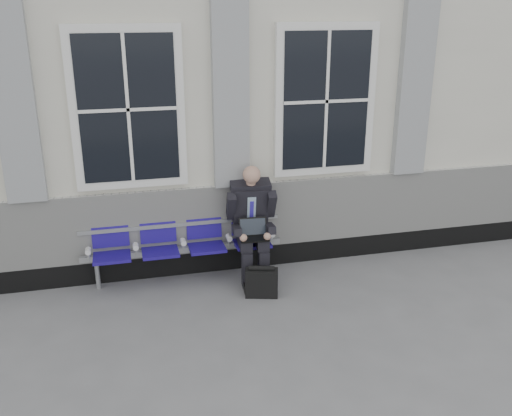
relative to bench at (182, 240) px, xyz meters
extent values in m
plane|color=slate|center=(1.59, -1.32, -0.55)|extent=(70.00, 70.00, 0.00)
cube|color=silver|center=(1.59, 2.18, 1.55)|extent=(14.00, 4.00, 4.20)
cube|color=black|center=(1.59, 0.15, -0.40)|extent=(14.00, 0.10, 0.30)
cube|color=silver|center=(1.59, 0.14, 0.20)|extent=(14.00, 0.08, 0.90)
cube|color=#96999B|center=(-1.81, 0.12, 1.85)|extent=(0.45, 0.14, 2.40)
cube|color=#96999B|center=(0.69, 0.12, 1.85)|extent=(0.45, 0.14, 2.40)
cube|color=#96999B|center=(3.19, 0.12, 1.85)|extent=(0.45, 0.14, 2.40)
cube|color=white|center=(-0.56, 0.14, 1.70)|extent=(1.35, 0.10, 1.95)
cube|color=black|center=(-0.56, 0.09, 1.70)|extent=(1.15, 0.02, 1.75)
cube|color=white|center=(1.94, 0.14, 1.70)|extent=(1.35, 0.10, 1.95)
cube|color=black|center=(1.94, 0.09, 1.70)|extent=(1.15, 0.02, 1.75)
cube|color=#9EA0A3|center=(0.00, -0.02, -0.13)|extent=(2.60, 0.07, 0.07)
cube|color=#9EA0A3|center=(0.00, 0.10, 0.18)|extent=(2.60, 0.05, 0.05)
cylinder|color=#9EA0A3|center=(-1.10, -0.02, -0.36)|extent=(0.06, 0.06, 0.39)
cylinder|color=#9EA0A3|center=(1.10, -0.02, -0.36)|extent=(0.06, 0.06, 0.39)
cube|color=#17087B|center=(-0.90, -0.10, -0.10)|extent=(0.46, 0.42, 0.07)
cube|color=#17087B|center=(-0.90, 0.11, 0.16)|extent=(0.46, 0.10, 0.40)
cube|color=#17087B|center=(-0.30, -0.10, -0.10)|extent=(0.46, 0.42, 0.07)
cube|color=#17087B|center=(-0.30, 0.11, 0.16)|extent=(0.46, 0.10, 0.40)
cube|color=#17087B|center=(0.30, -0.10, -0.10)|extent=(0.46, 0.42, 0.07)
cube|color=#17087B|center=(0.30, 0.11, 0.16)|extent=(0.46, 0.10, 0.40)
cube|color=#17087B|center=(0.90, -0.10, -0.10)|extent=(0.46, 0.42, 0.07)
cube|color=#17087B|center=(0.90, 0.11, 0.16)|extent=(0.46, 0.10, 0.40)
cylinder|color=white|center=(-1.18, -0.07, 0.00)|extent=(0.07, 0.12, 0.07)
cylinder|color=white|center=(-0.60, -0.07, 0.00)|extent=(0.07, 0.12, 0.07)
cylinder|color=white|center=(0.00, -0.07, 0.00)|extent=(0.07, 0.12, 0.07)
cylinder|color=white|center=(0.60, -0.07, 0.00)|extent=(0.07, 0.12, 0.07)
cylinder|color=white|center=(1.18, -0.07, 0.00)|extent=(0.07, 0.12, 0.07)
cube|color=black|center=(0.75, -0.51, -0.50)|extent=(0.14, 0.29, 0.10)
cube|color=black|center=(0.97, -0.53, -0.50)|extent=(0.14, 0.29, 0.10)
cube|color=black|center=(0.76, -0.44, -0.31)|extent=(0.14, 0.15, 0.47)
cube|color=black|center=(0.97, -0.46, -0.31)|extent=(0.14, 0.15, 0.47)
cube|color=black|center=(0.78, -0.21, -0.01)|extent=(0.19, 0.50, 0.15)
cube|color=black|center=(0.99, -0.23, -0.01)|extent=(0.19, 0.50, 0.15)
cube|color=black|center=(0.90, 0.00, 0.35)|extent=(0.48, 0.40, 0.68)
cube|color=#A2C0D5|center=(0.89, -0.13, 0.37)|extent=(0.12, 0.11, 0.38)
cube|color=#3425B1|center=(0.89, -0.14, 0.35)|extent=(0.06, 0.09, 0.32)
cube|color=black|center=(0.90, -0.03, 0.68)|extent=(0.54, 0.30, 0.16)
cylinder|color=tan|center=(0.89, -0.09, 0.75)|extent=(0.12, 0.12, 0.11)
sphere|color=tan|center=(0.89, -0.15, 0.86)|extent=(0.23, 0.23, 0.23)
cube|color=black|center=(0.63, -0.09, 0.44)|extent=(0.13, 0.32, 0.40)
cube|color=black|center=(1.15, -0.13, 0.44)|extent=(0.13, 0.32, 0.40)
cube|color=black|center=(0.66, -0.28, 0.18)|extent=(0.13, 0.34, 0.15)
cube|color=black|center=(1.09, -0.32, 0.18)|extent=(0.13, 0.34, 0.15)
sphere|color=tan|center=(0.71, -0.44, 0.13)|extent=(0.10, 0.10, 0.10)
sphere|color=tan|center=(1.01, -0.47, 0.13)|extent=(0.10, 0.10, 0.10)
cube|color=black|center=(0.87, -0.37, 0.08)|extent=(0.38, 0.28, 0.02)
cube|color=black|center=(0.88, -0.24, 0.19)|extent=(0.36, 0.13, 0.23)
cube|color=black|center=(0.88, -0.25, 0.19)|extent=(0.33, 0.10, 0.19)
cube|color=black|center=(0.88, -0.72, -0.37)|extent=(0.43, 0.27, 0.36)
cylinder|color=black|center=(0.88, -0.72, -0.17)|extent=(0.32, 0.15, 0.06)
camera|label=1|loc=(-0.71, -6.83, 2.91)|focal=40.00mm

